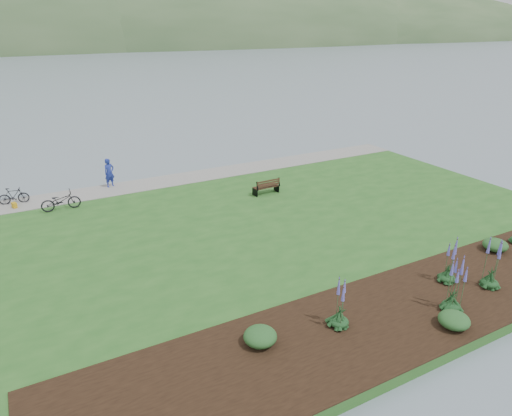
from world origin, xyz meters
The scene contains 17 objects.
ground centered at (0.00, 0.00, 0.00)m, with size 600.00×600.00×0.00m, color slate.
lawn centered at (0.00, -2.00, 0.20)m, with size 34.00×20.00×0.40m, color #24581F.
shoreline_path centered at (0.00, 6.90, 0.42)m, with size 34.00×2.20×0.03m, color gray.
garden_bed centered at (3.00, -9.80, 0.42)m, with size 24.00×4.40×0.04m, color black.
far_hillside centered at (20.00, 170.00, 0.00)m, with size 580.00×80.00×38.00m, color #395731, non-canonical shape.
park_bench centered at (4.31, 2.08, 0.85)m, with size 1.50×0.66×0.91m.
person centered at (-3.13, 7.50, 1.40)m, with size 0.73×0.50×2.00m, color navy.
bicycle_a centered at (-6.12, 5.10, 0.90)m, with size 1.92×0.67×1.01m, color black.
bicycle_b centered at (-8.20, 7.20, 0.85)m, with size 1.49×0.43×0.90m, color black.
pannier centered at (-8.25, 6.50, 0.56)m, with size 0.19×0.29×0.31m, color gold.
echium_0 centered at (4.18, -10.56, 1.38)m, with size 0.62×0.62×2.18m.
echium_1 centered at (5.52, -9.25, 1.16)m, with size 0.62×0.62×1.95m.
echium_2 centered at (6.59, -10.24, 1.22)m, with size 0.62×0.62×2.07m.
echium_4 centered at (0.34, -9.47, 1.22)m, with size 0.62×0.62×2.08m.
shrub_0 centered at (-2.27, -9.03, 0.69)m, with size 1.01×1.01×0.51m, color #1E4C21.
shrub_1 centered at (3.49, -11.23, 0.68)m, with size 0.98×0.98×0.49m, color #1E4C21.
shrub_2 centered at (9.34, -8.49, 0.69)m, with size 1.01×1.01×0.51m, color #1E4C21.
Camera 1 is at (-7.68, -18.74, 9.38)m, focal length 32.00 mm.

